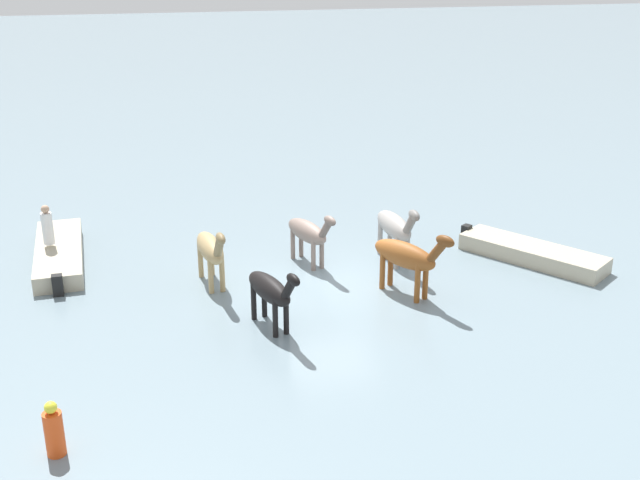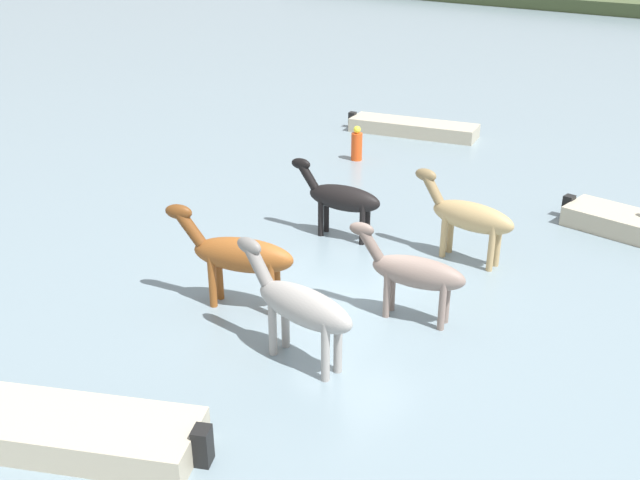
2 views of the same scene
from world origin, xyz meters
The scene contains 9 objects.
ground_plane centered at (0.00, 0.00, 0.00)m, with size 156.48×156.48×0.00m, color gray.
horse_gray_outer centered at (-1.14, -1.80, 1.12)m, with size 2.43×1.74×2.03m.
horse_rear_stallion centered at (1.45, 0.35, 1.00)m, with size 2.28×1.23×1.81m.
horse_dark_mare centered at (-2.30, 2.02, 1.02)m, with size 2.35×1.18×1.85m.
horse_pinto_flank centered at (1.12, -2.16, 1.10)m, with size 2.58×0.85×1.99m.
horse_lead centered at (0.54, 3.24, 1.07)m, with size 2.51×0.89×1.94m.
boat_launch_far centered at (0.36, -6.17, 0.17)m, with size 4.17×3.60×0.73m.
boat_skiff_near centered at (-7.40, 10.51, 0.17)m, with size 4.81×3.07×0.74m.
buoy_channel_marker centered at (-6.52, 6.73, 0.51)m, with size 0.36×0.36×1.14m.
Camera 2 is at (8.79, -8.57, 6.76)m, focal length 38.33 mm.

